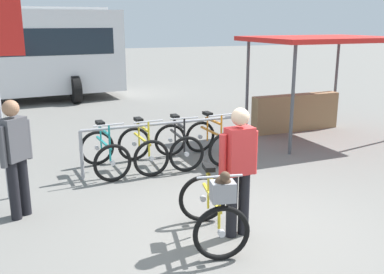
{
  "coord_description": "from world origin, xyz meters",
  "views": [
    {
      "loc": [
        -2.51,
        -4.58,
        2.63
      ],
      "look_at": [
        -0.22,
        1.19,
        1.0
      ],
      "focal_mm": 41.36,
      "sensor_mm": 36.0,
      "label": 1
    }
  ],
  "objects_px": {
    "racked_bike_orange": "(212,141)",
    "person_with_featured_bike": "(239,167)",
    "racked_bike_yellow": "(142,149)",
    "pedestrian_with_backpack": "(14,152)",
    "featured_bicycle": "(214,207)",
    "racked_bike_teal": "(104,153)",
    "banner_flag": "(3,50)",
    "racked_bike_black": "(178,145)",
    "market_stall": "(308,76)"
  },
  "relations": [
    {
      "from": "featured_bicycle",
      "to": "racked_bike_black",
      "type": "bearing_deg",
      "value": 77.84
    },
    {
      "from": "market_stall",
      "to": "banner_flag",
      "type": "relative_size",
      "value": 0.98
    },
    {
      "from": "racked_bike_black",
      "to": "racked_bike_yellow",
      "type": "bearing_deg",
      "value": -178.95
    },
    {
      "from": "pedestrian_with_backpack",
      "to": "market_stall",
      "type": "distance_m",
      "value": 6.9
    },
    {
      "from": "racked_bike_orange",
      "to": "pedestrian_with_backpack",
      "type": "xyz_separation_m",
      "value": [
        -3.54,
        -1.43,
        0.57
      ]
    },
    {
      "from": "pedestrian_with_backpack",
      "to": "racked_bike_teal",
      "type": "bearing_deg",
      "value": 43.84
    },
    {
      "from": "racked_bike_teal",
      "to": "market_stall",
      "type": "xyz_separation_m",
      "value": [
        5.0,
        1.04,
        1.03
      ]
    },
    {
      "from": "pedestrian_with_backpack",
      "to": "racked_bike_orange",
      "type": "bearing_deg",
      "value": 21.91
    },
    {
      "from": "banner_flag",
      "to": "racked_bike_orange",
      "type": "bearing_deg",
      "value": 10.79
    },
    {
      "from": "racked_bike_teal",
      "to": "racked_bike_black",
      "type": "relative_size",
      "value": 1.02
    },
    {
      "from": "featured_bicycle",
      "to": "racked_bike_orange",
      "type": "bearing_deg",
      "value": 66.34
    },
    {
      "from": "racked_bike_orange",
      "to": "racked_bike_teal",
      "type": "bearing_deg",
      "value": -178.95
    },
    {
      "from": "racked_bike_teal",
      "to": "pedestrian_with_backpack",
      "type": "relative_size",
      "value": 0.69
    },
    {
      "from": "racked_bike_yellow",
      "to": "person_with_featured_bike",
      "type": "relative_size",
      "value": 0.68
    },
    {
      "from": "market_stall",
      "to": "racked_bike_black",
      "type": "bearing_deg",
      "value": -164.32
    },
    {
      "from": "racked_bike_teal",
      "to": "racked_bike_orange",
      "type": "relative_size",
      "value": 0.99
    },
    {
      "from": "market_stall",
      "to": "banner_flag",
      "type": "xyz_separation_m",
      "value": [
        -6.46,
        -1.68,
        0.84
      ]
    },
    {
      "from": "racked_bike_teal",
      "to": "banner_flag",
      "type": "distance_m",
      "value": 2.45
    },
    {
      "from": "racked_bike_black",
      "to": "featured_bicycle",
      "type": "distance_m",
      "value": 3.19
    },
    {
      "from": "person_with_featured_bike",
      "to": "banner_flag",
      "type": "xyz_separation_m",
      "value": [
        -2.56,
        2.35,
        1.32
      ]
    },
    {
      "from": "pedestrian_with_backpack",
      "to": "racked_bike_yellow",
      "type": "bearing_deg",
      "value": 33.14
    },
    {
      "from": "racked_bike_yellow",
      "to": "pedestrian_with_backpack",
      "type": "distance_m",
      "value": 2.62
    },
    {
      "from": "banner_flag",
      "to": "racked_bike_yellow",
      "type": "bearing_deg",
      "value": 16.82
    },
    {
      "from": "featured_bicycle",
      "to": "market_stall",
      "type": "xyz_separation_m",
      "value": [
        4.28,
        4.13,
        0.91
      ]
    },
    {
      "from": "racked_bike_black",
      "to": "person_with_featured_bike",
      "type": "relative_size",
      "value": 0.68
    },
    {
      "from": "racked_bike_orange",
      "to": "featured_bicycle",
      "type": "relative_size",
      "value": 0.92
    },
    {
      "from": "racked_bike_yellow",
      "to": "racked_bike_orange",
      "type": "distance_m",
      "value": 1.4
    },
    {
      "from": "racked_bike_yellow",
      "to": "pedestrian_with_backpack",
      "type": "xyz_separation_m",
      "value": [
        -2.14,
        -1.4,
        0.57
      ]
    },
    {
      "from": "racked_bike_yellow",
      "to": "pedestrian_with_backpack",
      "type": "height_order",
      "value": "pedestrian_with_backpack"
    },
    {
      "from": "racked_bike_orange",
      "to": "person_with_featured_bike",
      "type": "relative_size",
      "value": 0.7
    },
    {
      "from": "racked_bike_teal",
      "to": "banner_flag",
      "type": "xyz_separation_m",
      "value": [
        -1.46,
        -0.64,
        1.86
      ]
    },
    {
      "from": "racked_bike_teal",
      "to": "featured_bicycle",
      "type": "distance_m",
      "value": 3.18
    },
    {
      "from": "featured_bicycle",
      "to": "racked_bike_yellow",
      "type": "bearing_deg",
      "value": 90.51
    },
    {
      "from": "racked_bike_yellow",
      "to": "racked_bike_black",
      "type": "distance_m",
      "value": 0.7
    },
    {
      "from": "racked_bike_black",
      "to": "person_with_featured_bike",
      "type": "height_order",
      "value": "person_with_featured_bike"
    },
    {
      "from": "person_with_featured_bike",
      "to": "market_stall",
      "type": "xyz_separation_m",
      "value": [
        3.9,
        4.03,
        0.49
      ]
    },
    {
      "from": "racked_bike_teal",
      "to": "banner_flag",
      "type": "relative_size",
      "value": 0.36
    },
    {
      "from": "racked_bike_orange",
      "to": "person_with_featured_bike",
      "type": "bearing_deg",
      "value": -108.19
    },
    {
      "from": "person_with_featured_bike",
      "to": "market_stall",
      "type": "bearing_deg",
      "value": 45.92
    },
    {
      "from": "racked_bike_teal",
      "to": "pedestrian_with_backpack",
      "type": "distance_m",
      "value": 2.08
    },
    {
      "from": "racked_bike_orange",
      "to": "pedestrian_with_backpack",
      "type": "height_order",
      "value": "pedestrian_with_backpack"
    },
    {
      "from": "market_stall",
      "to": "banner_flag",
      "type": "bearing_deg",
      "value": -165.45
    },
    {
      "from": "racked_bike_teal",
      "to": "racked_bike_yellow",
      "type": "bearing_deg",
      "value": 1.05
    },
    {
      "from": "market_stall",
      "to": "pedestrian_with_backpack",
      "type": "bearing_deg",
      "value": -159.4
    },
    {
      "from": "person_with_featured_bike",
      "to": "pedestrian_with_backpack",
      "type": "bearing_deg",
      "value": 147.85
    },
    {
      "from": "racked_bike_teal",
      "to": "market_stall",
      "type": "relative_size",
      "value": 0.36
    },
    {
      "from": "featured_bicycle",
      "to": "pedestrian_with_backpack",
      "type": "xyz_separation_m",
      "value": [
        -2.17,
        1.71,
        0.45
      ]
    },
    {
      "from": "racked_bike_yellow",
      "to": "racked_bike_black",
      "type": "xyz_separation_m",
      "value": [
        0.7,
        0.01,
        0.0
      ]
    },
    {
      "from": "featured_bicycle",
      "to": "pedestrian_with_backpack",
      "type": "bearing_deg",
      "value": 141.84
    },
    {
      "from": "person_with_featured_bike",
      "to": "pedestrian_with_backpack",
      "type": "distance_m",
      "value": 3.01
    }
  ]
}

